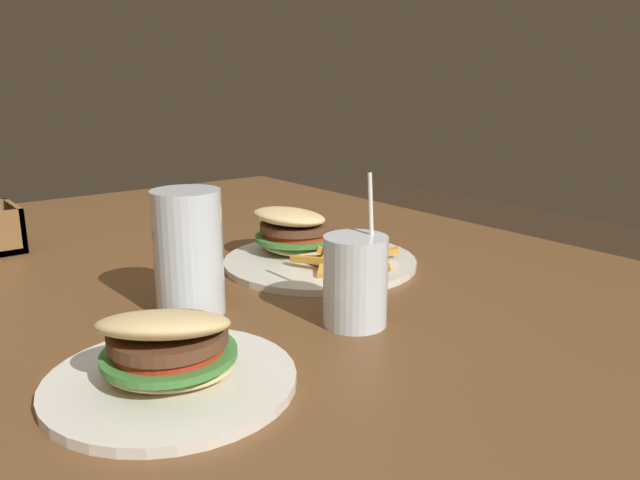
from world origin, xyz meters
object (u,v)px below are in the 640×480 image
juice_glass (355,283)px  meal_plate_far (169,359)px  spoon (296,229)px  beer_glass (189,257)px  meal_plate_near (308,245)px

juice_glass → meal_plate_far: bearing=92.7°
spoon → beer_glass: bearing=93.6°
spoon → meal_plate_far: bearing=100.4°
meal_plate_near → beer_glass: (-0.08, 0.24, 0.04)m
beer_glass → meal_plate_far: bearing=147.6°
beer_glass → juice_glass: juice_glass is taller
meal_plate_near → juice_glass: (-0.23, 0.11, 0.02)m
meal_plate_near → spoon: bearing=-29.7°
meal_plate_near → meal_plate_far: bearing=125.6°
spoon → juice_glass: bearing=120.6°
beer_glass → juice_glass: bearing=-138.4°
juice_glass → meal_plate_far: (-0.01, 0.23, -0.02)m
beer_glass → spoon: size_ratio=0.87×
meal_plate_near → beer_glass: size_ratio=1.93×
juice_glass → spoon: size_ratio=1.01×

